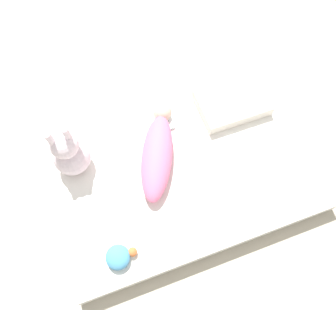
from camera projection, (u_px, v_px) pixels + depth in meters
ground_plane at (178, 164)px, 1.92m from camera, size 12.00×12.00×0.00m
bed_mattress at (178, 160)px, 1.86m from camera, size 1.42×1.08×0.12m
burp_cloth at (156, 118)px, 1.89m from camera, size 0.16×0.20×0.02m
swaddled_baby at (158, 152)px, 1.75m from camera, size 0.36×0.57×0.12m
pillow at (232, 102)px, 1.90m from camera, size 0.39×0.28×0.07m
bunny_plush at (70, 153)px, 1.66m from camera, size 0.19×0.19×0.37m
turtle_plush at (119, 257)px, 1.56m from camera, size 0.15×0.12×0.07m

